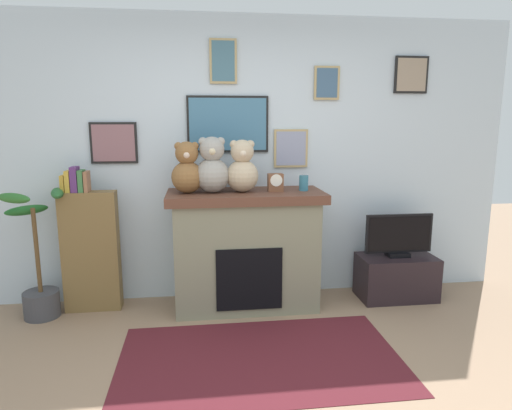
{
  "coord_description": "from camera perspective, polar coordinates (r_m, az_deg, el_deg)",
  "views": [
    {
      "loc": [
        -0.36,
        -2.19,
        1.68
      ],
      "look_at": [
        0.14,
        1.66,
        0.93
      ],
      "focal_mm": 31.32,
      "sensor_mm": 36.0,
      "label": 1
    }
  ],
  "objects": [
    {
      "name": "fireplace",
      "position": [
        4.03,
        -1.32,
        -5.61
      ],
      "size": [
        1.37,
        0.63,
        1.06
      ],
      "color": "gray",
      "rests_on": "ground_plane"
    },
    {
      "name": "teddy_bear_grey",
      "position": [
        3.85,
        -8.78,
        4.44
      ],
      "size": [
        0.27,
        0.27,
        0.44
      ],
      "color": "brown",
      "rests_on": "fireplace"
    },
    {
      "name": "tv_stand",
      "position": [
        4.5,
        17.46,
        -8.76
      ],
      "size": [
        0.71,
        0.4,
        0.41
      ],
      "primitive_type": "cube",
      "color": "black",
      "rests_on": "ground_plane"
    },
    {
      "name": "mantel_clock",
      "position": [
        3.92,
        2.49,
        2.91
      ],
      "size": [
        0.13,
        0.1,
        0.16
      ],
      "color": "brown",
      "rests_on": "fireplace"
    },
    {
      "name": "candle_jar",
      "position": [
        3.97,
        6.11,
        2.81
      ],
      "size": [
        0.08,
        0.08,
        0.14
      ],
      "primitive_type": "cylinder",
      "color": "teal",
      "rests_on": "fireplace"
    },
    {
      "name": "area_rug",
      "position": [
        3.36,
        0.53,
        -19.02
      ],
      "size": [
        2.0,
        1.18,
        0.01
      ],
      "primitive_type": "cube",
      "color": "#521A21",
      "rests_on": "ground_plane"
    },
    {
      "name": "teddy_bear_cream",
      "position": [
        3.85,
        -5.61,
        4.77
      ],
      "size": [
        0.3,
        0.3,
        0.48
      ],
      "color": "#9A968F",
      "rests_on": "fireplace"
    },
    {
      "name": "teddy_bear_tan",
      "position": [
        3.87,
        -1.76,
        4.67
      ],
      "size": [
        0.28,
        0.28,
        0.45
      ],
      "color": "#C0AA8B",
      "rests_on": "fireplace"
    },
    {
      "name": "television",
      "position": [
        4.38,
        17.77,
        -3.79
      ],
      "size": [
        0.64,
        0.14,
        0.41
      ],
      "color": "black",
      "rests_on": "tv_stand"
    },
    {
      "name": "potted_plant",
      "position": [
        4.26,
        -25.96,
        -7.8
      ],
      "size": [
        0.55,
        0.53,
        1.11
      ],
      "color": "#3F3F44",
      "rests_on": "ground_plane"
    },
    {
      "name": "back_wall",
      "position": [
        4.22,
        -2.41,
        5.8
      ],
      "size": [
        5.2,
        0.15,
        2.6
      ],
      "color": "silver",
      "rests_on": "ground_plane"
    },
    {
      "name": "bookshelf",
      "position": [
        4.2,
        -20.42,
        -5.12
      ],
      "size": [
        0.48,
        0.16,
        1.28
      ],
      "color": "brown",
      "rests_on": "ground_plane"
    }
  ]
}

